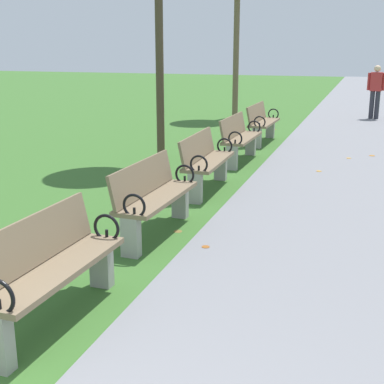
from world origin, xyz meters
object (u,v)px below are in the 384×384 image
Objects in this scene: park_bench_4 at (206,160)px; pedestrian_walking at (376,89)px; park_bench_6 at (262,122)px; park_bench_5 at (240,137)px; park_bench_2 at (50,267)px; park_bench_3 at (154,196)px.

park_bench_4 is 0.99× the size of pedestrian_walking.
park_bench_5 is at bearing -90.00° from park_bench_6.
park_bench_6 is at bearing -115.95° from pedestrian_walking.
park_bench_2 and park_bench_5 have the same top height.
park_bench_3 and park_bench_4 have the same top height.
park_bench_6 is at bearing 90.00° from park_bench_2.
park_bench_3 is 12.16m from pedestrian_walking.
park_bench_2 is 1.00× the size of park_bench_3.
park_bench_6 is (-0.00, 6.75, 0.00)m from park_bench_3.
park_bench_5 is at bearing 90.00° from park_bench_2.
park_bench_5 is at bearing 90.00° from park_bench_3.
park_bench_3 is 1.00× the size of park_bench_6.
park_bench_4 is (-0.00, 4.42, 0.00)m from park_bench_2.
park_bench_2 is 14.37m from pedestrian_walking.
park_bench_4 is at bearing -90.00° from park_bench_6.
pedestrian_walking is (2.50, 14.14, 0.44)m from park_bench_2.
park_bench_5 is 2.28m from park_bench_6.
park_bench_3 is 2.17m from park_bench_4.
park_bench_5 is 7.85m from pedestrian_walking.
pedestrian_walking is at bearing 79.96° from park_bench_2.
park_bench_4 is 2.30m from park_bench_5.
park_bench_6 is (0.00, 4.57, 0.00)m from park_bench_4.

